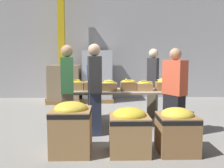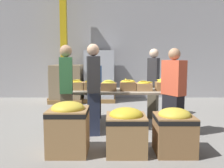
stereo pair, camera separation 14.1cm
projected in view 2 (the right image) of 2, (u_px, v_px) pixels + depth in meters
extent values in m
plane|color=gray|center=(119.00, 125.00, 5.63)|extent=(30.00, 30.00, 0.00)
cube|color=#A8A8AD|center=(116.00, 44.00, 9.13)|extent=(16.00, 0.08, 4.00)
cube|color=#9E937F|center=(119.00, 91.00, 5.54)|extent=(2.33, 0.87, 0.04)
cylinder|color=#38383D|center=(66.00, 112.00, 5.22)|extent=(0.05, 0.05, 0.75)
cylinder|color=#38383D|center=(172.00, 112.00, 5.22)|extent=(0.05, 0.05, 0.75)
cylinder|color=#38383D|center=(72.00, 105.00, 5.96)|extent=(0.05, 0.05, 0.75)
cylinder|color=#38383D|center=(165.00, 105.00, 5.96)|extent=(0.05, 0.05, 0.75)
cube|color=#A37A4C|center=(76.00, 86.00, 5.61)|extent=(0.34, 0.28, 0.17)
ellipsoid|color=gold|center=(76.00, 82.00, 5.60)|extent=(0.28, 0.23, 0.06)
ellipsoid|color=gold|center=(79.00, 81.00, 5.59)|extent=(0.09, 0.17, 0.05)
ellipsoid|color=gold|center=(78.00, 80.00, 5.62)|extent=(0.16, 0.20, 0.04)
ellipsoid|color=gold|center=(75.00, 81.00, 5.55)|extent=(0.17, 0.09, 0.04)
cube|color=olive|center=(92.00, 86.00, 5.61)|extent=(0.34, 0.29, 0.17)
ellipsoid|color=yellow|center=(92.00, 82.00, 5.60)|extent=(0.28, 0.24, 0.07)
ellipsoid|color=yellow|center=(94.00, 80.00, 5.65)|extent=(0.15, 0.20, 0.04)
ellipsoid|color=yellow|center=(90.00, 81.00, 5.54)|extent=(0.14, 0.16, 0.05)
ellipsoid|color=yellow|center=(95.00, 80.00, 5.64)|extent=(0.08, 0.17, 0.04)
ellipsoid|color=yellow|center=(89.00, 81.00, 5.55)|extent=(0.16, 0.10, 0.04)
cube|color=olive|center=(109.00, 87.00, 5.48)|extent=(0.34, 0.27, 0.17)
ellipsoid|color=gold|center=(109.00, 83.00, 5.47)|extent=(0.30, 0.22, 0.07)
ellipsoid|color=gold|center=(106.00, 81.00, 5.48)|extent=(0.12, 0.17, 0.04)
ellipsoid|color=gold|center=(108.00, 81.00, 5.47)|extent=(0.20, 0.12, 0.04)
ellipsoid|color=gold|center=(110.00, 81.00, 5.42)|extent=(0.20, 0.05, 0.04)
ellipsoid|color=gold|center=(109.00, 81.00, 5.52)|extent=(0.19, 0.17, 0.06)
cube|color=olive|center=(128.00, 86.00, 5.50)|extent=(0.34, 0.30, 0.19)
ellipsoid|color=gold|center=(128.00, 82.00, 5.48)|extent=(0.31, 0.27, 0.09)
ellipsoid|color=gold|center=(127.00, 80.00, 5.40)|extent=(0.16, 0.06, 0.04)
ellipsoid|color=gold|center=(126.00, 79.00, 5.52)|extent=(0.07, 0.15, 0.06)
ellipsoid|color=gold|center=(130.00, 80.00, 5.50)|extent=(0.22, 0.10, 0.05)
cube|color=tan|center=(144.00, 87.00, 5.50)|extent=(0.34, 0.34, 0.16)
ellipsoid|color=yellow|center=(144.00, 83.00, 5.49)|extent=(0.27, 0.30, 0.08)
ellipsoid|color=yellow|center=(144.00, 82.00, 5.49)|extent=(0.09, 0.17, 0.04)
ellipsoid|color=yellow|center=(149.00, 82.00, 5.40)|extent=(0.20, 0.05, 0.05)
ellipsoid|color=yellow|center=(144.00, 81.00, 5.39)|extent=(0.16, 0.05, 0.04)
cube|color=olive|center=(164.00, 86.00, 5.49)|extent=(0.34, 0.29, 0.19)
ellipsoid|color=yellow|center=(164.00, 82.00, 5.47)|extent=(0.28, 0.25, 0.10)
ellipsoid|color=yellow|center=(161.00, 80.00, 5.47)|extent=(0.19, 0.14, 0.04)
ellipsoid|color=yellow|center=(164.00, 79.00, 5.55)|extent=(0.17, 0.11, 0.05)
cube|color=#6B604C|center=(67.00, 113.00, 4.97)|extent=(0.27, 0.42, 0.83)
cube|color=#387A47|center=(67.00, 75.00, 4.89)|extent=(0.29, 0.50, 0.69)
sphere|color=tan|center=(66.00, 51.00, 4.83)|extent=(0.24, 0.24, 0.24)
cube|color=#6B604C|center=(154.00, 101.00, 6.32)|extent=(0.34, 0.44, 0.82)
cube|color=#333338|center=(154.00, 72.00, 6.23)|extent=(0.37, 0.51, 0.68)
sphere|color=beige|center=(154.00, 53.00, 6.18)|extent=(0.23, 0.23, 0.23)
cube|color=black|center=(173.00, 115.00, 4.83)|extent=(0.38, 0.44, 0.80)
cube|color=#EA5B3D|center=(174.00, 78.00, 4.75)|extent=(0.43, 0.51, 0.66)
sphere|color=tan|center=(175.00, 54.00, 4.70)|extent=(0.23, 0.23, 0.23)
cube|color=#2D3856|center=(94.00, 113.00, 4.96)|extent=(0.27, 0.43, 0.84)
cube|color=#333338|center=(94.00, 74.00, 4.88)|extent=(0.30, 0.51, 0.70)
sphere|color=#DBAD89|center=(93.00, 50.00, 4.82)|extent=(0.24, 0.24, 0.24)
cube|color=black|center=(95.00, 104.00, 6.25)|extent=(0.34, 0.39, 0.72)
cube|color=#2D5199|center=(95.00, 77.00, 6.18)|extent=(0.38, 0.45, 0.59)
sphere|color=#DBAD89|center=(95.00, 61.00, 6.13)|extent=(0.20, 0.20, 0.20)
cube|color=#A37A4C|center=(69.00, 131.00, 3.96)|extent=(0.62, 0.62, 0.72)
cube|color=black|center=(68.00, 112.00, 3.93)|extent=(0.62, 0.62, 0.07)
ellipsoid|color=yellow|center=(68.00, 108.00, 3.92)|extent=(0.52, 0.52, 0.22)
cube|color=#A37A4C|center=(126.00, 134.00, 3.96)|extent=(0.62, 0.62, 0.61)
cube|color=black|center=(127.00, 119.00, 3.94)|extent=(0.63, 0.63, 0.07)
ellipsoid|color=yellow|center=(127.00, 115.00, 3.93)|extent=(0.53, 0.53, 0.22)
cube|color=olive|center=(174.00, 134.00, 3.96)|extent=(0.60, 0.60, 0.61)
cube|color=black|center=(175.00, 119.00, 3.93)|extent=(0.61, 0.61, 0.07)
ellipsoid|color=yellow|center=(175.00, 115.00, 3.93)|extent=(0.51, 0.51, 0.21)
cube|color=gold|center=(64.00, 43.00, 8.57)|extent=(0.22, 0.22, 4.00)
cube|color=olive|center=(68.00, 100.00, 8.48)|extent=(1.09, 1.09, 0.13)
cube|color=#897556|center=(68.00, 82.00, 8.41)|extent=(1.00, 1.00, 1.12)
cube|color=olive|center=(64.00, 98.00, 8.78)|extent=(0.93, 0.93, 0.13)
cube|color=#A39984|center=(64.00, 83.00, 8.72)|extent=(0.86, 0.86, 0.92)
cube|color=olive|center=(100.00, 99.00, 8.66)|extent=(1.07, 1.07, 0.13)
cube|color=#B2B7C1|center=(100.00, 74.00, 8.56)|extent=(0.98, 0.98, 1.60)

